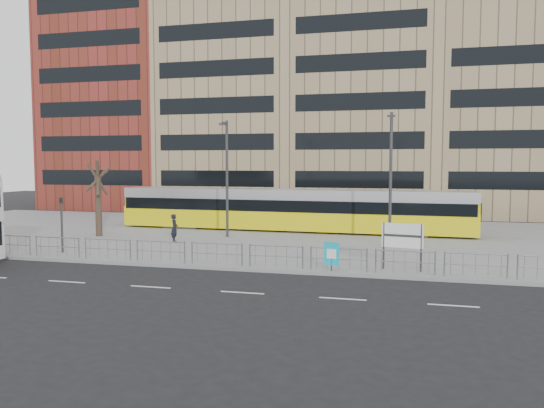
% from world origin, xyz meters
% --- Properties ---
extents(ground, '(120.00, 120.00, 0.00)m').
position_xyz_m(ground, '(0.00, 0.00, 0.00)').
color(ground, black).
rests_on(ground, ground).
extents(plaza, '(64.00, 24.00, 0.15)m').
position_xyz_m(plaza, '(0.00, 12.00, 0.07)').
color(plaza, slate).
rests_on(plaza, ground).
extents(kerb, '(64.00, 0.25, 0.17)m').
position_xyz_m(kerb, '(0.00, 0.05, 0.07)').
color(kerb, gray).
rests_on(kerb, ground).
extents(building_row, '(70.40, 18.40, 31.20)m').
position_xyz_m(building_row, '(1.55, 34.27, 12.91)').
color(building_row, maroon).
rests_on(building_row, ground).
extents(pedestrian_barrier, '(32.07, 0.07, 1.10)m').
position_xyz_m(pedestrian_barrier, '(2.00, 0.50, 0.98)').
color(pedestrian_barrier, gray).
rests_on(pedestrian_barrier, plaza).
extents(road_markings, '(62.00, 0.12, 0.01)m').
position_xyz_m(road_markings, '(1.00, -4.00, 0.01)').
color(road_markings, white).
rests_on(road_markings, ground).
extents(tram, '(26.17, 3.32, 3.08)m').
position_xyz_m(tram, '(0.07, 14.15, 1.69)').
color(tram, yellow).
rests_on(tram, plaza).
extents(station_sign, '(1.90, 0.39, 2.20)m').
position_xyz_m(station_sign, '(8.16, 1.36, 1.68)').
color(station_sign, '#2D2D30').
rests_on(station_sign, plaza).
extents(ad_panel, '(0.72, 0.12, 1.34)m').
position_xyz_m(ad_panel, '(4.98, 0.40, 0.93)').
color(ad_panel, '#2D2D30').
rests_on(ad_panel, plaza).
extents(pedestrian, '(0.59, 0.74, 1.78)m').
position_xyz_m(pedestrian, '(-5.84, 6.90, 1.04)').
color(pedestrian, black).
rests_on(pedestrian, plaza).
extents(traffic_light_west, '(0.20, 0.23, 3.10)m').
position_xyz_m(traffic_light_west, '(-10.35, 1.83, 2.12)').
color(traffic_light_west, '#2D2D30').
rests_on(traffic_light_west, plaza).
extents(lamp_post_west, '(0.45, 1.04, 7.83)m').
position_xyz_m(lamp_post_west, '(-3.35, 9.86, 4.44)').
color(lamp_post_west, '#2D2D30').
rests_on(lamp_post_west, plaza).
extents(lamp_post_east, '(0.45, 1.04, 7.99)m').
position_xyz_m(lamp_post_east, '(7.42, 8.22, 4.52)').
color(lamp_post_east, '#2D2D30').
rests_on(lamp_post_east, plaza).
extents(bare_tree, '(4.24, 4.24, 7.27)m').
position_xyz_m(bare_tree, '(-12.08, 8.28, 5.48)').
color(bare_tree, '#2F221A').
rests_on(bare_tree, plaza).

